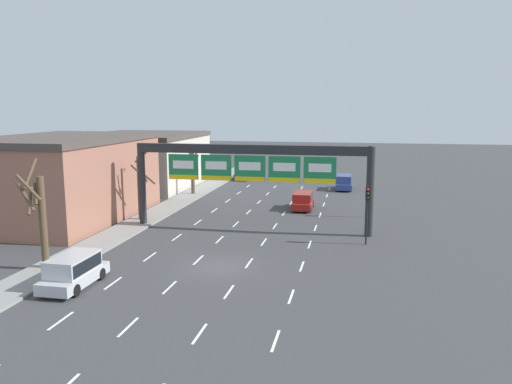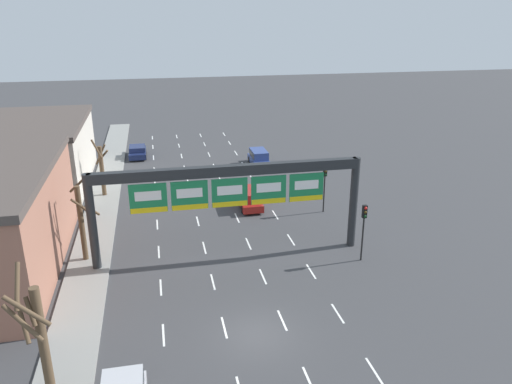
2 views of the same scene
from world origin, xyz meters
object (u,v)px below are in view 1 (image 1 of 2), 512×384
(traffic_light_mid_block, at_px, (370,184))
(tree_bare_third, at_px, (140,185))
(car_navy, at_px, (244,174))
(suv_red, at_px, (303,200))
(tree_bare_second, at_px, (193,170))
(suv_silver, at_px, (73,269))
(tree_bare_closest, at_px, (40,214))
(sign_gantry, at_px, (251,165))
(traffic_light_near_gantry, at_px, (367,203))
(suv_blue, at_px, (344,182))

(traffic_light_mid_block, xyz_separation_m, tree_bare_third, (-19.04, -5.18, 0.14))
(car_navy, distance_m, tree_bare_third, 26.14)
(suv_red, distance_m, tree_bare_second, 13.99)
(suv_red, distance_m, tree_bare_third, 15.21)
(suv_red, bearing_deg, car_navy, 118.47)
(car_navy, xyz_separation_m, tree_bare_second, (-2.87, -12.76, 2.04))
(suv_silver, xyz_separation_m, tree_bare_closest, (-3.38, 2.22, 2.43))
(sign_gantry, xyz_separation_m, traffic_light_mid_block, (9.19, 6.62, -2.22))
(sign_gantry, height_order, traffic_light_near_gantry, sign_gantry)
(sign_gantry, distance_m, tree_bare_second, 17.59)
(suv_red, xyz_separation_m, car_navy, (-9.88, 18.22, -0.14))
(suv_silver, distance_m, tree_bare_third, 16.00)
(car_navy, xyz_separation_m, suv_silver, (0.00, -41.40, 0.22))
(suv_red, height_order, tree_bare_third, tree_bare_third)
(car_navy, xyz_separation_m, tree_bare_closest, (-3.37, -39.18, 2.64))
(tree_bare_third, bearing_deg, tree_bare_second, 89.03)
(traffic_light_near_gantry, bearing_deg, sign_gantry, 164.94)
(suv_red, xyz_separation_m, traffic_light_near_gantry, (5.72, -11.45, 2.06))
(suv_blue, xyz_separation_m, traffic_light_mid_block, (2.56, -14.71, 2.03))
(suv_silver, height_order, tree_bare_second, tree_bare_second)
(suv_blue, distance_m, suv_red, 12.75)
(traffic_light_near_gantry, xyz_separation_m, tree_bare_third, (-18.69, 3.82, 0.16))
(traffic_light_near_gantry, relative_size, tree_bare_closest, 0.64)
(suv_blue, height_order, suv_red, suv_blue)
(traffic_light_mid_block, distance_m, tree_bare_closest, 26.76)
(traffic_light_near_gantry, relative_size, tree_bare_second, 0.76)
(sign_gantry, xyz_separation_m, car_navy, (-6.75, 27.29, -4.45))
(suv_blue, bearing_deg, suv_silver, -110.69)
(tree_bare_closest, relative_size, tree_bare_third, 1.11)
(tree_bare_second, bearing_deg, suv_blue, 22.71)
(suv_blue, bearing_deg, car_navy, 156.00)
(tree_bare_closest, bearing_deg, suv_blue, 63.23)
(suv_silver, bearing_deg, traffic_light_near_gantry, 36.95)
(sign_gantry, xyz_separation_m, suv_red, (3.13, 9.07, -4.30))
(suv_blue, xyz_separation_m, suv_silver, (-13.38, -35.44, 0.01))
(sign_gantry, distance_m, suv_red, 10.52)
(suv_red, bearing_deg, tree_bare_third, -149.51)
(car_navy, bearing_deg, suv_silver, -89.99)
(car_navy, distance_m, suv_silver, 41.40)
(traffic_light_near_gantry, bearing_deg, tree_bare_closest, -153.38)
(traffic_light_mid_block, bearing_deg, suv_red, 158.00)
(suv_red, xyz_separation_m, tree_bare_third, (-12.97, -7.63, 2.22))
(tree_bare_third, bearing_deg, suv_blue, 50.36)
(car_navy, distance_m, traffic_light_near_gantry, 33.59)
(traffic_light_mid_block, bearing_deg, tree_bare_third, -164.77)
(suv_blue, distance_m, tree_bare_third, 25.92)
(suv_blue, bearing_deg, traffic_light_mid_block, -80.13)
(sign_gantry, bearing_deg, traffic_light_near_gantry, -15.06)
(suv_blue, xyz_separation_m, tree_bare_third, (-16.48, -19.89, 2.16))
(suv_silver, bearing_deg, tree_bare_closest, 146.67)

